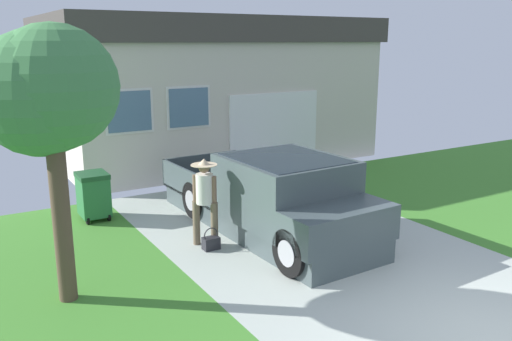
% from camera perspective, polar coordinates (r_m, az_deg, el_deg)
% --- Properties ---
extents(pickup_truck, '(2.30, 5.54, 1.60)m').
position_cam_1_polar(pickup_truck, '(10.33, 2.35, -3.10)').
color(pickup_truck, '#424F51').
rests_on(pickup_truck, ground).
extents(person_with_hat, '(0.48, 0.48, 1.66)m').
position_cam_1_polar(person_with_hat, '(9.78, -5.52, -2.63)').
color(person_with_hat, brown).
rests_on(person_with_hat, ground).
extents(handbag, '(0.30, 0.20, 0.42)m').
position_cam_1_polar(handbag, '(9.85, -4.84, -7.69)').
color(handbag, '#232328').
rests_on(handbag, ground).
extents(house_with_garage, '(9.86, 6.17, 4.41)m').
position_cam_1_polar(house_with_garage, '(17.62, -5.36, 8.83)').
color(house_with_garage, beige).
rests_on(house_with_garage, ground).
extents(front_yard_tree, '(1.95, 1.84, 3.98)m').
position_cam_1_polar(front_yard_tree, '(7.93, -21.44, 7.82)').
color(front_yard_tree, brown).
rests_on(front_yard_tree, ground).
extents(wheeled_trash_bin, '(0.60, 0.72, 1.01)m').
position_cam_1_polar(wheeled_trash_bin, '(11.81, -17.04, -2.44)').
color(wheeled_trash_bin, '#286B38').
rests_on(wheeled_trash_bin, ground).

